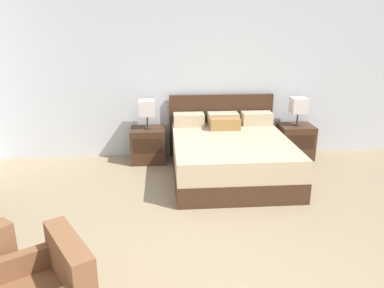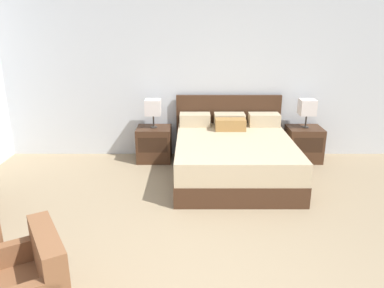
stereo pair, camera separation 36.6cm
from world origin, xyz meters
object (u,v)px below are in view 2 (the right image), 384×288
at_px(bed, 235,156).
at_px(table_lamp_right, 309,108).
at_px(nightstand_right, 305,144).
at_px(nightstand_left, 156,144).
at_px(table_lamp_left, 154,107).

height_order(bed, table_lamp_right, bed).
xyz_separation_m(bed, nightstand_right, (1.24, 0.68, -0.04)).
bearing_deg(table_lamp_right, bed, -150.99).
relative_size(bed, table_lamp_right, 4.31).
distance_m(nightstand_left, table_lamp_left, 0.61).
bearing_deg(table_lamp_left, table_lamp_right, 0.00).
distance_m(bed, table_lamp_left, 1.52).
height_order(nightstand_right, table_lamp_right, table_lamp_right).
distance_m(bed, nightstand_left, 1.41).
xyz_separation_m(nightstand_right, table_lamp_right, (0.00, 0.00, 0.61)).
bearing_deg(bed, table_lamp_right, 29.01).
height_order(nightstand_right, table_lamp_left, table_lamp_left).
xyz_separation_m(nightstand_left, table_lamp_left, (0.00, 0.00, 0.61)).
relative_size(nightstand_left, nightstand_right, 1.00).
height_order(bed, nightstand_left, bed).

